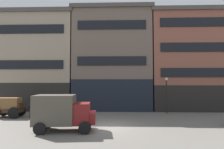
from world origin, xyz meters
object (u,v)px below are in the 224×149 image
at_px(delivery_truck_near, 63,111).
at_px(fire_hydrant_curbside, 8,110).
at_px(cargo_wagon, 9,106).
at_px(draft_horse, 38,105).
at_px(streetlamp_curbside, 166,90).
at_px(pedestrian_officer, 40,105).

height_order(delivery_truck_near, fire_hydrant_curbside, delivery_truck_near).
distance_m(cargo_wagon, draft_horse, 2.95).
relative_size(cargo_wagon, delivery_truck_near, 0.65).
distance_m(cargo_wagon, streetlamp_curbside, 17.00).
bearing_deg(streetlamp_curbside, draft_horse, -168.30).
xyz_separation_m(delivery_truck_near, fire_hydrant_curbside, (-8.53, 7.39, -1.00)).
bearing_deg(fire_hydrant_curbside, delivery_truck_near, -40.88).
distance_m(delivery_truck_near, pedestrian_officer, 8.96).
distance_m(cargo_wagon, delivery_truck_near, 8.82).
bearing_deg(streetlamp_curbside, fire_hydrant_curbside, -177.86).
relative_size(streetlamp_curbside, fire_hydrant_curbside, 4.96).
relative_size(cargo_wagon, streetlamp_curbside, 0.71).
distance_m(draft_horse, fire_hydrant_curbside, 4.96).
bearing_deg(fire_hydrant_curbside, cargo_wagon, -56.55).
distance_m(pedestrian_officer, streetlamp_curbside, 14.60).
height_order(draft_horse, fire_hydrant_curbside, draft_horse).
distance_m(draft_horse, delivery_truck_near, 6.67).
xyz_separation_m(streetlamp_curbside, fire_hydrant_curbside, (-18.13, -0.68, -2.24)).
bearing_deg(delivery_truck_near, fire_hydrant_curbside, 139.12).
xyz_separation_m(draft_horse, fire_hydrant_curbside, (-4.38, 2.17, -0.84)).
distance_m(cargo_wagon, pedestrian_officer, 3.17).
relative_size(cargo_wagon, draft_horse, 1.24).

